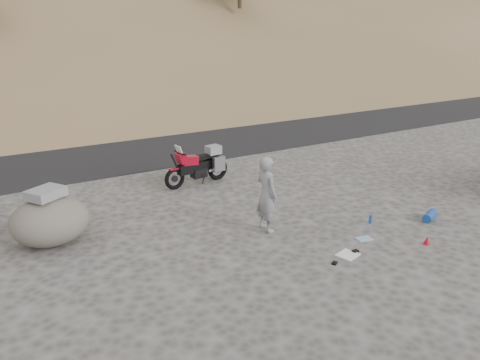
# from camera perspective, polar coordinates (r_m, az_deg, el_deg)

# --- Properties ---
(ground) EXTENTS (140.00, 140.00, 0.00)m
(ground) POSITION_cam_1_polar(r_m,az_deg,el_deg) (10.22, 4.76, -6.10)
(ground) COLOR #45423F
(ground) RESTS_ON ground
(road) EXTENTS (120.00, 7.00, 0.05)m
(road) POSITION_cam_1_polar(r_m,az_deg,el_deg) (17.91, -12.25, 4.33)
(road) COLOR black
(road) RESTS_ON ground
(motorcycle) EXTENTS (2.04, 0.74, 1.21)m
(motorcycle) POSITION_cam_1_polar(r_m,az_deg,el_deg) (13.00, -4.93, 1.76)
(motorcycle) COLOR black
(motorcycle) RESTS_ON ground
(man) EXTENTS (0.40, 0.61, 1.65)m
(man) POSITION_cam_1_polar(r_m,az_deg,el_deg) (10.23, 3.17, -6.06)
(man) COLOR gray
(man) RESTS_ON ground
(boulder) EXTENTS (1.89, 1.75, 1.18)m
(boulder) POSITION_cam_1_polar(r_m,az_deg,el_deg) (10.13, -22.19, -4.56)
(boulder) COLOR #565249
(boulder) RESTS_ON ground
(gear_white_cloth) EXTENTS (0.48, 0.45, 0.01)m
(gear_white_cloth) POSITION_cam_1_polar(r_m,az_deg,el_deg) (9.39, 13.02, -8.86)
(gear_white_cloth) COLOR white
(gear_white_cloth) RESTS_ON ground
(gear_blue_mat) EXTENTS (0.54, 0.37, 0.20)m
(gear_blue_mat) POSITION_cam_1_polar(r_m,az_deg,el_deg) (11.51, 22.13, -4.05)
(gear_blue_mat) COLOR #194197
(gear_blue_mat) RESTS_ON ground
(gear_bottle) EXTENTS (0.09, 0.09, 0.19)m
(gear_bottle) POSITION_cam_1_polar(r_m,az_deg,el_deg) (10.89, 15.63, -4.62)
(gear_bottle) COLOR #194197
(gear_bottle) RESTS_ON ground
(gear_funnel) EXTENTS (0.14, 0.14, 0.17)m
(gear_funnel) POSITION_cam_1_polar(r_m,az_deg,el_deg) (10.26, 21.84, -6.84)
(gear_funnel) COLOR #B40C1B
(gear_funnel) RESTS_ON ground
(gear_glove_a) EXTENTS (0.13, 0.09, 0.04)m
(gear_glove_a) POSITION_cam_1_polar(r_m,az_deg,el_deg) (9.53, 13.88, -8.41)
(gear_glove_a) COLOR black
(gear_glove_a) RESTS_ON ground
(gear_glove_b) EXTENTS (0.13, 0.12, 0.04)m
(gear_glove_b) POSITION_cam_1_polar(r_m,az_deg,el_deg) (9.00, 11.45, -9.90)
(gear_glove_b) COLOR black
(gear_glove_b) RESTS_ON ground
(gear_blue_cloth) EXTENTS (0.36, 0.29, 0.01)m
(gear_blue_cloth) POSITION_cam_1_polar(r_m,az_deg,el_deg) (10.12, 14.91, -6.93)
(gear_blue_cloth) COLOR #85A8CE
(gear_blue_cloth) RESTS_ON ground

